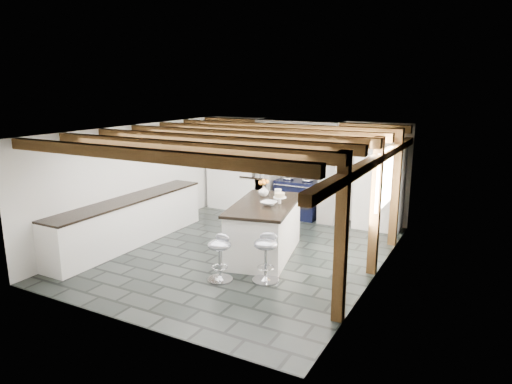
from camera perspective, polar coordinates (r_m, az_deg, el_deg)
The scene contains 6 objects.
ground at distance 8.72m, azimuth -1.83°, elevation -7.52°, with size 6.00×6.00×0.00m, color black.
room_shell at distance 9.89m, azimuth -0.85°, elevation 1.44°, with size 6.00×6.03×6.00m.
range_cooker at distance 10.88m, azimuth 5.20°, elevation -0.77°, with size 1.00×0.63×0.99m.
kitchen_island at distance 8.42m, azimuth 1.08°, elevation -4.60°, with size 1.46×2.19×1.33m.
bar_stool_near at distance 7.32m, azimuth 1.24°, elevation -7.46°, with size 0.52×0.52×0.81m.
bar_stool_far at distance 7.38m, azimuth -4.53°, elevation -7.52°, with size 0.42×0.42×0.77m.
Camera 1 is at (4.08, -7.06, 3.09)m, focal length 32.00 mm.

